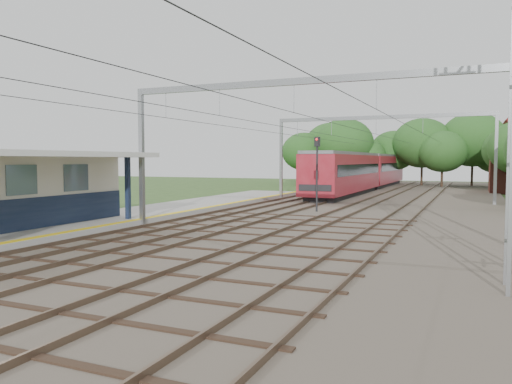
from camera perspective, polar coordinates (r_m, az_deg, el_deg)
The scene contains 8 objects.
ballast_bed at distance 36.73m, azimuth 13.28°, elevation -1.67°, with size 18.00×90.00×0.10m, color #473D33.
platform at distance 27.14m, azimuth -18.35°, elevation -3.35°, with size 5.00×52.00×0.35m, color gray.
yellow_stripe at distance 25.67m, azimuth -14.62°, elevation -3.27°, with size 0.45×52.00×0.01m, color yellow.
rail_tracks at distance 37.25m, azimuth 9.49°, elevation -1.36°, with size 11.80×88.00×0.15m.
catenary_system at distance 32.15m, azimuth 10.80°, elevation 7.36°, with size 17.22×88.00×7.00m.
tree_band at distance 63.48m, azimuth 17.66°, elevation 4.86°, with size 31.72×30.88×8.82m.
train at distance 56.71m, azimuth 12.43°, elevation 2.41°, with size 3.08×38.37×4.04m.
signal_post at distance 32.09m, azimuth 6.99°, elevation 3.28°, with size 0.39×0.33×4.88m.
Camera 1 is at (10.59, -5.98, 3.40)m, focal length 35.00 mm.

